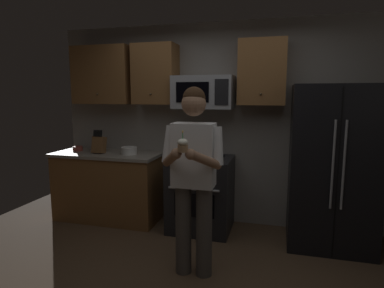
% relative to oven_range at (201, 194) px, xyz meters
% --- Properties ---
extents(wall_back, '(4.40, 0.10, 2.60)m').
position_rel_oven_range_xyz_m(wall_back, '(0.15, 0.39, 0.84)').
color(wall_back, gray).
rests_on(wall_back, ground).
extents(oven_range, '(0.76, 0.70, 0.93)m').
position_rel_oven_range_xyz_m(oven_range, '(0.00, 0.00, 0.00)').
color(oven_range, black).
rests_on(oven_range, ground).
extents(microwave, '(0.74, 0.41, 0.40)m').
position_rel_oven_range_xyz_m(microwave, '(0.00, 0.12, 1.26)').
color(microwave, '#9EA0A5').
extents(refrigerator, '(0.90, 0.75, 1.80)m').
position_rel_oven_range_xyz_m(refrigerator, '(1.50, -0.04, 0.44)').
color(refrigerator, black).
rests_on(refrigerator, ground).
extents(cabinet_row_upper, '(2.78, 0.36, 0.76)m').
position_rel_oven_range_xyz_m(cabinet_row_upper, '(-0.57, 0.17, 1.49)').
color(cabinet_row_upper, brown).
extents(counter_left, '(1.44, 0.66, 0.92)m').
position_rel_oven_range_xyz_m(counter_left, '(-1.30, 0.02, 0.00)').
color(counter_left, brown).
rests_on(counter_left, ground).
extents(knife_block, '(0.16, 0.15, 0.32)m').
position_rel_oven_range_xyz_m(knife_block, '(-1.40, -0.03, 0.58)').
color(knife_block, brown).
rests_on(knife_block, counter_left).
extents(bowl_large_white, '(0.21, 0.21, 0.10)m').
position_rel_oven_range_xyz_m(bowl_large_white, '(-0.96, -0.01, 0.51)').
color(bowl_large_white, white).
rests_on(bowl_large_white, counter_left).
extents(bowl_small_colored, '(0.14, 0.14, 0.06)m').
position_rel_oven_range_xyz_m(bowl_small_colored, '(-1.78, 0.05, 0.49)').
color(bowl_small_colored, '#B24C3F').
rests_on(bowl_small_colored, counter_left).
extents(person, '(0.60, 0.48, 1.76)m').
position_rel_oven_range_xyz_m(person, '(0.18, -1.05, 0.53)').
color(person, '#4C4742').
rests_on(person, ground).
extents(cupcake, '(0.09, 0.09, 0.17)m').
position_rel_oven_range_xyz_m(cupcake, '(0.18, -1.38, 0.83)').
color(cupcake, '#A87F56').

